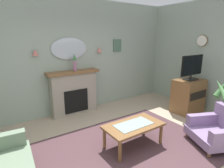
% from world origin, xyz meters
% --- Properties ---
extents(floor, '(7.03, 6.00, 0.10)m').
position_xyz_m(floor, '(0.00, 0.00, -0.05)').
color(floor, tan).
rests_on(floor, ground).
extents(wall_back, '(7.03, 0.10, 2.97)m').
position_xyz_m(wall_back, '(0.00, 2.55, 1.48)').
color(wall_back, '#93A393').
rests_on(wall_back, ground).
extents(patterned_rug, '(3.20, 2.40, 0.01)m').
position_xyz_m(patterned_rug, '(0.00, 0.20, 0.01)').
color(patterned_rug, '#4C3338').
rests_on(patterned_rug, ground).
extents(fireplace, '(1.36, 0.36, 1.16)m').
position_xyz_m(fireplace, '(-0.14, 2.33, 0.57)').
color(fireplace, gray).
rests_on(fireplace, ground).
extents(mantel_vase_right, '(0.10, 0.10, 0.43)m').
position_xyz_m(mantel_vase_right, '(-0.09, 2.30, 1.39)').
color(mantel_vase_right, '#9E6084').
rests_on(mantel_vase_right, fireplace).
extents(wall_mirror, '(0.96, 0.06, 0.56)m').
position_xyz_m(wall_mirror, '(-0.14, 2.47, 1.71)').
color(wall_mirror, '#B2BCC6').
extents(wall_sconce_left, '(0.14, 0.14, 0.14)m').
position_xyz_m(wall_sconce_left, '(-0.99, 2.42, 1.66)').
color(wall_sconce_left, '#D17066').
extents(wall_sconce_right, '(0.14, 0.14, 0.14)m').
position_xyz_m(wall_sconce_right, '(0.71, 2.42, 1.66)').
color(wall_sconce_right, '#D17066').
extents(wall_clock, '(0.04, 0.31, 0.31)m').
position_xyz_m(wall_clock, '(2.97, 0.79, 1.90)').
color(wall_clock, silver).
extents(framed_picture, '(0.28, 0.03, 0.36)m').
position_xyz_m(framed_picture, '(1.36, 2.48, 1.75)').
color(framed_picture, '#4C6B56').
extents(coffee_table, '(1.10, 0.60, 0.45)m').
position_xyz_m(coffee_table, '(0.15, 0.25, 0.38)').
color(coffee_table, brown).
rests_on(coffee_table, ground).
extents(armchair_beside_couch, '(1.07, 1.06, 0.71)m').
position_xyz_m(armchair_beside_couch, '(1.55, -0.62, 0.31)').
color(armchair_beside_couch, gray).
rests_on(armchair_beside_couch, ground).
extents(tv_cabinet, '(0.80, 0.57, 0.90)m').
position_xyz_m(tv_cabinet, '(2.46, 0.70, 0.45)').
color(tv_cabinet, brown).
rests_on(tv_cabinet, ground).
extents(tv_flatscreen, '(0.84, 0.24, 0.65)m').
position_xyz_m(tv_flatscreen, '(2.46, 0.68, 1.25)').
color(tv_flatscreen, black).
rests_on(tv_flatscreen, tv_cabinet).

